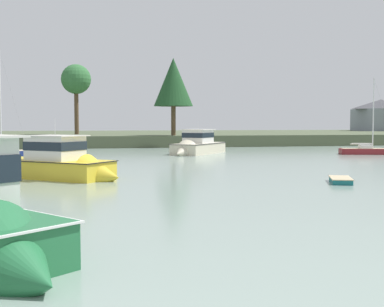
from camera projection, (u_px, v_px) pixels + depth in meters
far_shore_bank at (153, 137)px, 96.26m from camera, size 204.96×51.15×1.68m
sailboat_maroon at (368, 153)px, 56.30m from camera, size 6.39×3.39×9.01m
cruiser_yellow at (61, 169)px, 31.85m from camera, size 9.50×8.41×4.89m
cruiser_cream at (195, 148)px, 56.68m from camera, size 8.35×9.57×4.93m
dinghy_teal at (341, 181)px, 29.52m from camera, size 2.07×2.83×0.44m
shore_tree_center_right at (76, 80)px, 79.90m from camera, size 4.71×4.71×11.15m
shore_tree_right at (173, 82)px, 73.11m from camera, size 5.72×5.72×11.29m
cottage_near_water at (381, 115)px, 116.52m from camera, size 10.71×10.80×7.27m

